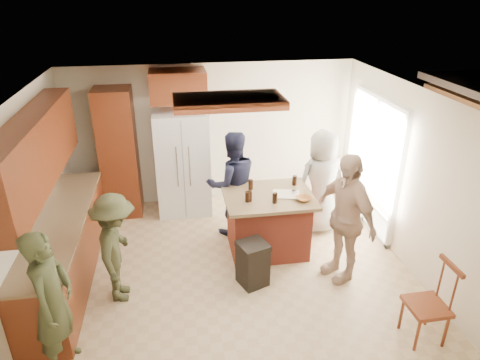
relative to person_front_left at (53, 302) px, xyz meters
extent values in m
plane|color=tan|center=(1.97, 1.12, -0.81)|extent=(5.00, 5.00, 0.00)
plane|color=white|center=(1.97, 1.12, 1.69)|extent=(5.00, 5.00, 0.00)
plane|color=beige|center=(1.97, 3.62, 0.44)|extent=(5.00, 0.00, 5.00)
plane|color=beige|center=(1.97, -1.38, 0.44)|extent=(5.00, 0.00, 5.00)
plane|color=beige|center=(-0.53, 1.12, 0.44)|extent=(0.00, 5.00, 5.00)
plane|color=beige|center=(4.47, 1.12, 0.44)|extent=(0.00, 5.00, 5.00)
cube|color=white|center=(4.45, 2.32, 0.24)|extent=(0.02, 1.60, 2.10)
cube|color=white|center=(4.43, 2.32, 0.24)|extent=(0.08, 1.72, 2.10)
cube|color=maroon|center=(1.97, 1.32, 1.63)|extent=(1.30, 0.70, 0.10)
cube|color=white|center=(1.97, 1.32, 1.57)|extent=(1.10, 0.50, 0.02)
cube|color=olive|center=(5.97, 2.32, -0.86)|extent=(3.00, 3.00, 0.10)
cube|color=#593319|center=(6.67, 2.92, 0.19)|extent=(1.40, 1.60, 2.00)
imported|color=#393F24|center=(0.00, 0.00, 0.00)|extent=(0.51, 0.65, 1.63)
imported|color=#191B32|center=(2.15, 2.36, 0.04)|extent=(0.90, 0.63, 1.71)
imported|color=#9A9A92|center=(3.55, 2.21, 0.03)|extent=(0.90, 0.65, 1.70)
imported|color=tan|center=(3.45, 0.99, 0.09)|extent=(0.86, 1.18, 1.81)
imported|color=#343620|center=(0.51, 1.01, -0.08)|extent=(0.46, 0.95, 1.46)
cube|color=maroon|center=(-0.23, 1.52, -0.37)|extent=(0.60, 3.00, 0.88)
cube|color=#846B4C|center=(-0.23, 1.52, 0.09)|extent=(0.64, 3.00, 0.04)
cube|color=maroon|center=(-0.36, 1.52, 1.06)|extent=(0.35, 3.00, 0.85)
cube|color=maroon|center=(0.37, 3.32, 0.29)|extent=(0.60, 0.60, 2.20)
cube|color=maroon|center=(1.42, 3.32, 1.39)|extent=(0.90, 0.60, 0.50)
cube|color=white|center=(1.42, 3.24, 0.09)|extent=(0.90, 0.72, 1.80)
cube|color=gray|center=(1.42, 2.87, 0.09)|extent=(0.01, 0.01, 1.71)
cylinder|color=silver|center=(1.32, 2.85, 0.18)|extent=(0.02, 0.02, 0.70)
cylinder|color=silver|center=(1.52, 2.85, 0.18)|extent=(0.02, 0.02, 0.70)
cube|color=#AA3D2B|center=(2.59, 1.75, -0.37)|extent=(1.10, 0.85, 0.88)
cube|color=#796146|center=(2.59, 1.75, 0.09)|extent=(1.28, 1.03, 0.05)
cube|color=silver|center=(2.84, 1.70, 0.13)|extent=(0.44, 0.37, 0.02)
imported|color=brown|center=(3.04, 1.50, 0.14)|extent=(0.28, 0.28, 0.05)
cylinder|color=black|center=(2.29, 1.61, 0.19)|extent=(0.07, 0.07, 0.15)
cylinder|color=black|center=(2.37, 1.98, 0.19)|extent=(0.07, 0.07, 0.15)
cylinder|color=black|center=(3.05, 2.01, 0.19)|extent=(0.07, 0.07, 0.15)
cylinder|color=black|center=(2.62, 1.50, 0.19)|extent=(0.07, 0.07, 0.15)
cylinder|color=black|center=(2.26, 1.60, 0.19)|extent=(0.07, 0.07, 0.15)
cube|color=black|center=(2.22, 0.99, -0.54)|extent=(0.44, 0.44, 0.55)
cube|color=black|center=(2.22, 0.99, -0.22)|extent=(0.46, 0.46, 0.08)
cube|color=maroon|center=(3.95, -0.28, -0.36)|extent=(0.43, 0.43, 0.05)
cylinder|color=maroon|center=(3.78, -0.45, -0.59)|extent=(0.04, 0.04, 0.44)
cylinder|color=maroon|center=(4.12, -0.44, -0.59)|extent=(0.04, 0.04, 0.44)
cylinder|color=maroon|center=(3.77, -0.11, -0.59)|extent=(0.04, 0.04, 0.44)
cylinder|color=maroon|center=(4.11, -0.10, -0.59)|extent=(0.04, 0.04, 0.44)
cube|color=maroon|center=(4.14, -0.27, 0.16)|extent=(0.05, 0.40, 0.05)
cylinder|color=maroon|center=(4.14, -0.39, -0.09)|extent=(0.02, 0.02, 0.50)
cylinder|color=maroon|center=(4.13, -0.15, -0.09)|extent=(0.02, 0.02, 0.50)
camera|label=1|loc=(1.31, -3.61, 2.90)|focal=32.00mm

